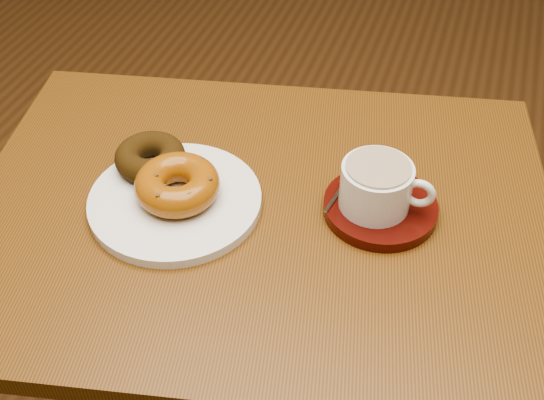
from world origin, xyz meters
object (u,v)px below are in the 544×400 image
(cafe_table, at_px, (260,265))
(saucer, at_px, (380,207))
(coffee_cup, at_px, (377,186))
(donut_plate, at_px, (175,201))

(cafe_table, xyz_separation_m, saucer, (0.17, 0.04, 0.14))
(coffee_cup, bearing_deg, cafe_table, -166.56)
(cafe_table, xyz_separation_m, coffee_cup, (0.16, 0.04, 0.18))
(cafe_table, distance_m, donut_plate, 0.18)
(coffee_cup, bearing_deg, donut_plate, -165.81)
(donut_plate, distance_m, coffee_cup, 0.29)
(saucer, distance_m, coffee_cup, 0.04)
(coffee_cup, bearing_deg, saucer, 32.55)
(cafe_table, bearing_deg, saucer, 3.46)
(donut_plate, distance_m, saucer, 0.30)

